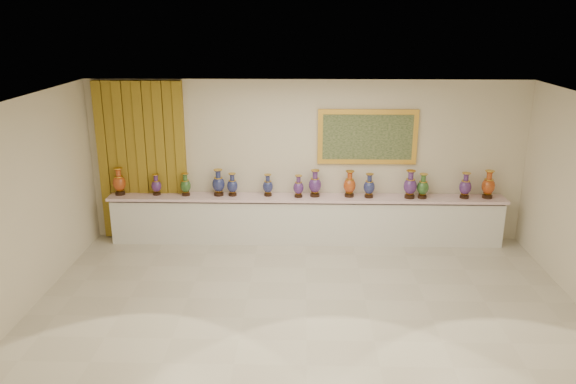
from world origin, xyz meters
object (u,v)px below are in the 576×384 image
counter (306,220)px  vase_1 (156,186)px  vase_2 (186,186)px  vase_0 (119,183)px

counter → vase_1: (-2.77, 0.02, 0.64)m
counter → vase_1: bearing=179.6°
vase_2 → vase_0: bearing=179.4°
counter → vase_2: size_ratio=17.27×
vase_0 → vase_1: (0.68, 0.01, -0.05)m
counter → vase_1: size_ratio=18.54×
counter → vase_0: size_ratio=14.19×
counter → vase_2: vase_2 is taller
vase_1 → vase_2: 0.55m
vase_0 → vase_2: vase_0 is taller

